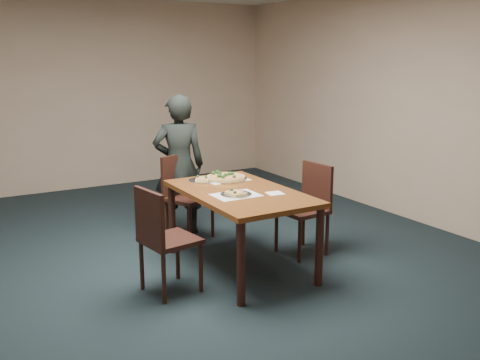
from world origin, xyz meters
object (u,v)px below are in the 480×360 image
chair_right (308,203)px  slice_plate_far (203,180)px  dining_table (240,200)px  pizza_pan (226,177)px  slice_plate_near (236,194)px  diner (179,165)px  chair_left (162,235)px  chair_far (183,192)px

chair_right → slice_plate_far: chair_right is taller
dining_table → pizza_pan: 0.50m
chair_right → pizza_pan: bearing=-127.5°
dining_table → slice_plate_near: size_ratio=5.36×
diner → pizza_pan: diner is taller
dining_table → diner: bearing=92.7°
dining_table → slice_plate_near: slice_plate_near is taller
chair_left → diner: bearing=-38.0°
chair_right → slice_plate_near: 0.96m
dining_table → pizza_pan: size_ratio=3.57×
dining_table → pizza_pan: pizza_pan is taller
chair_left → dining_table: bearing=-88.1°
chair_far → pizza_pan: size_ratio=2.17×
pizza_pan → slice_plate_far: pizza_pan is taller
dining_table → chair_left: (-0.84, -0.16, -0.14)m
slice_plate_near → chair_left: bearing=-177.1°
chair_right → diner: size_ratio=0.58×
dining_table → slice_plate_near: 0.20m
dining_table → chair_left: size_ratio=1.65×
chair_far → slice_plate_near: bearing=-113.8°
chair_far → chair_right: 1.39m
chair_left → slice_plate_far: bearing=-55.1°
chair_left → chair_far: bearing=-40.2°
diner → pizza_pan: bearing=120.8°
dining_table → slice_plate_far: slice_plate_far is taller
diner → slice_plate_far: size_ratio=5.56×
slice_plate_near → diner: bearing=87.7°
slice_plate_far → chair_far: bearing=86.3°
chair_far → pizza_pan: 0.69m
slice_plate_near → slice_plate_far: (-0.01, 0.65, -0.00)m
chair_right → diner: (-0.86, 1.23, 0.26)m
diner → slice_plate_near: bearing=106.4°
chair_left → chair_right: (1.64, 0.18, 0.00)m
chair_left → slice_plate_far: size_ratio=3.25×
diner → slice_plate_near: size_ratio=5.56×
diner → slice_plate_far: bearing=103.8°
dining_table → slice_plate_far: 0.55m
chair_left → pizza_pan: size_ratio=2.17×
chair_right → slice_plate_far: 1.08m
slice_plate_near → pizza_pan: bearing=69.6°
dining_table → chair_right: chair_right is taller
chair_right → slice_plate_far: (-0.92, 0.51, 0.25)m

